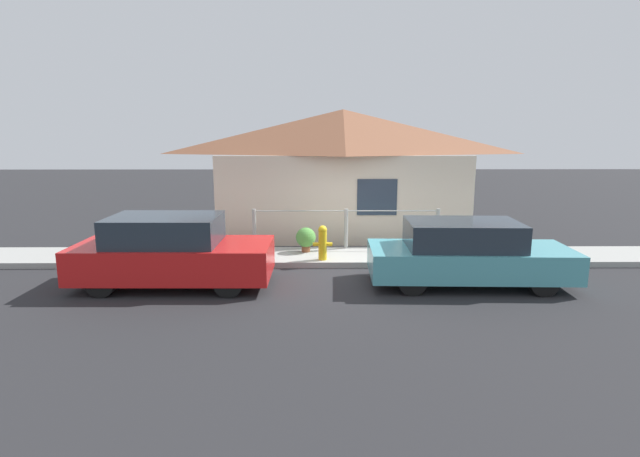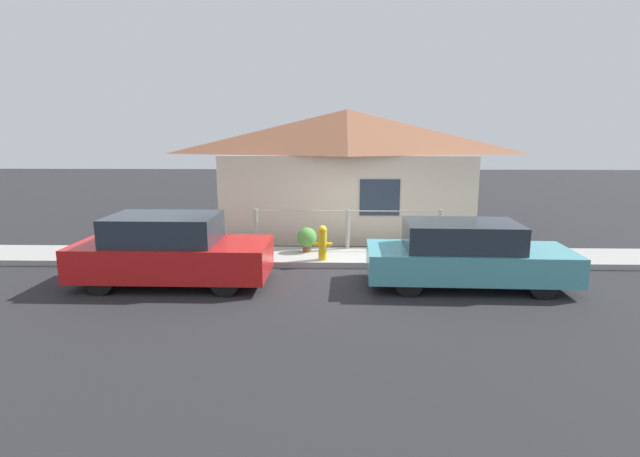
# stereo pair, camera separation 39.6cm
# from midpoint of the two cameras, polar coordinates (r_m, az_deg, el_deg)

# --- Properties ---
(ground_plane) EXTENTS (60.00, 60.00, 0.00)m
(ground_plane) POSITION_cam_midpoint_polar(r_m,az_deg,el_deg) (11.79, 2.42, -4.58)
(ground_plane) COLOR #262628
(sidewalk) EXTENTS (24.00, 1.61, 0.14)m
(sidewalk) POSITION_cam_midpoint_polar(r_m,az_deg,el_deg) (12.54, 2.24, -3.26)
(sidewalk) COLOR #9E9E99
(sidewalk) RESTS_ON ground_plane
(house) EXTENTS (7.58, 2.23, 3.79)m
(house) POSITION_cam_midpoint_polar(r_m,az_deg,el_deg) (14.66, 1.87, 10.30)
(house) COLOR beige
(house) RESTS_ON ground_plane
(fence) EXTENTS (4.90, 0.10, 1.04)m
(fence) POSITION_cam_midpoint_polar(r_m,az_deg,el_deg) (13.04, 2.13, 0.23)
(fence) COLOR #999993
(fence) RESTS_ON sidewalk
(car_left) EXTENTS (4.02, 1.74, 1.48)m
(car_left) POSITION_cam_midpoint_polar(r_m,az_deg,el_deg) (10.83, -17.58, -2.58)
(car_left) COLOR red
(car_left) RESTS_ON ground_plane
(car_right) EXTENTS (4.19, 1.76, 1.36)m
(car_right) POSITION_cam_midpoint_polar(r_m,az_deg,el_deg) (10.78, 15.47, -2.80)
(car_right) COLOR teal
(car_right) RESTS_ON ground_plane
(fire_hydrant) EXTENTS (0.47, 0.21, 0.84)m
(fire_hydrant) POSITION_cam_midpoint_polar(r_m,az_deg,el_deg) (11.89, -0.65, -1.54)
(fire_hydrant) COLOR yellow
(fire_hydrant) RESTS_ON sidewalk
(potted_plant_near_hydrant) EXTENTS (0.51, 0.51, 0.63)m
(potted_plant_near_hydrant) POSITION_cam_midpoint_polar(r_m,az_deg,el_deg) (12.70, -2.53, -1.10)
(potted_plant_near_hydrant) COLOR brown
(potted_plant_near_hydrant) RESTS_ON sidewalk
(potted_plant_by_fence) EXTENTS (0.34, 0.34, 0.51)m
(potted_plant_by_fence) POSITION_cam_midpoint_polar(r_m,az_deg,el_deg) (13.21, -15.50, -1.33)
(potted_plant_by_fence) COLOR brown
(potted_plant_by_fence) RESTS_ON sidewalk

